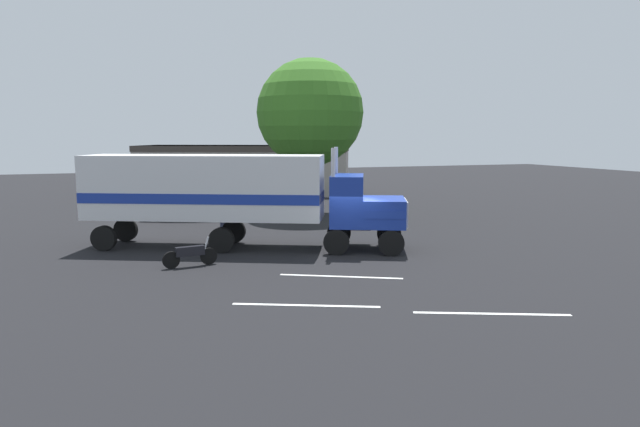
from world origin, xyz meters
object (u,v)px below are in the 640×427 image
(parked_car, at_px, (183,206))
(motorcycle, at_px, (190,254))
(tree_left, at_px, (310,113))
(semi_truck, at_px, (229,192))
(person_bystander, at_px, (223,218))

(parked_car, relative_size, motorcycle, 2.26)
(parked_car, distance_m, tree_left, 9.74)
(semi_truck, bearing_deg, parked_car, 97.41)
(person_bystander, height_order, tree_left, tree_left)
(person_bystander, xyz_separation_m, parked_car, (-1.42, 6.12, -0.09))
(motorcycle, bearing_deg, person_bystander, 70.00)
(semi_truck, bearing_deg, person_bystander, 86.31)
(person_bystander, bearing_deg, semi_truck, -93.69)
(motorcycle, bearing_deg, tree_left, 53.43)
(semi_truck, distance_m, parked_car, 9.58)
(tree_left, bearing_deg, motorcycle, -126.57)
(person_bystander, relative_size, parked_car, 0.34)
(parked_car, distance_m, motorcycle, 12.47)
(person_bystander, bearing_deg, tree_left, 40.49)
(semi_truck, relative_size, person_bystander, 8.54)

